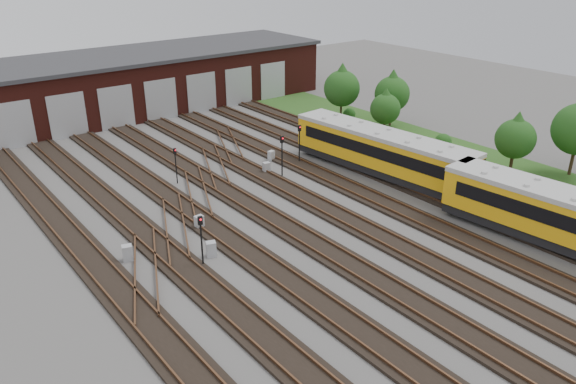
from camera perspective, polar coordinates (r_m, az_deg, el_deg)
ground at (r=35.71m, az=7.84°, el=-5.97°), size 120.00×120.00×0.00m
track_network at (r=35.91m, az=6.99°, el=-5.55°), size 30.40×70.00×0.33m
maintenance_shed at (r=66.80m, az=-17.49°, el=10.37°), size 51.00×12.50×6.35m
grass_verge at (r=54.96m, az=14.45°, el=4.45°), size 8.00×55.00×0.05m
metro_train at (r=38.60m, az=27.03°, el=-2.69°), size 4.54×48.80×3.43m
signal_mast_0 at (r=33.17m, az=-8.82°, el=-4.33°), size 0.28×0.26×3.32m
signal_mast_1 at (r=45.29m, az=-11.35°, el=3.08°), size 0.25×0.24×2.98m
signal_mast_2 at (r=45.40m, az=-0.61°, el=4.13°), size 0.28×0.26×3.58m
signal_mast_3 at (r=48.65m, az=1.17°, el=5.39°), size 0.28×0.26×3.44m
relay_cabinet_0 at (r=35.55m, az=-15.99°, el=-5.97°), size 0.73×0.67×1.01m
relay_cabinet_1 at (r=38.32m, az=-9.00°, el=-3.05°), size 0.58×0.49×0.94m
relay_cabinet_2 at (r=34.94m, az=-7.82°, el=-5.77°), size 0.72×0.66×0.98m
relay_cabinet_3 at (r=47.09m, az=-2.21°, el=2.49°), size 0.60×0.52×0.92m
relay_cabinet_4 at (r=49.85m, az=-1.71°, el=3.72°), size 0.59×0.52×0.87m
tree_0 at (r=60.50m, az=5.50°, el=10.86°), size 3.82×3.82×6.33m
tree_1 at (r=56.31m, az=9.88°, el=8.67°), size 2.97×2.97×4.93m
tree_2 at (r=59.66m, az=10.56°, el=10.17°), size 3.62×3.62×6.00m
tree_3 at (r=49.46m, az=22.17°, el=5.46°), size 3.26×3.26×5.40m
bush_0 at (r=51.18m, az=18.55°, el=3.31°), size 1.41×1.41×1.41m
bush_1 at (r=54.89m, az=15.51°, el=5.16°), size 1.59×1.59×1.59m
bush_2 at (r=62.42m, az=6.25°, el=8.03°), size 1.38×1.38×1.38m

